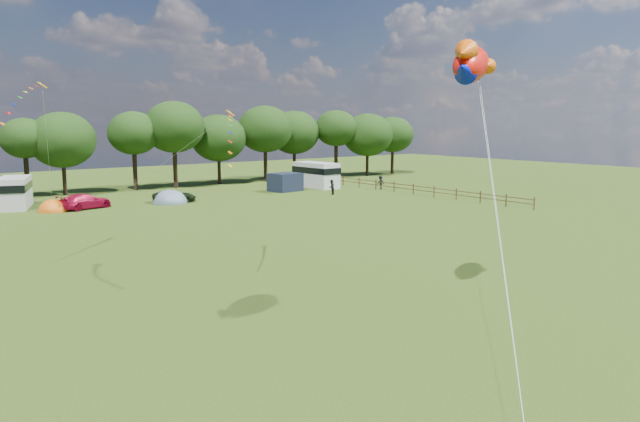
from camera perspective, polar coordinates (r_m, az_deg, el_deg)
ground_plane at (r=23.81m, az=12.06°, el=-11.84°), size 180.00×180.00×0.00m
tree_line at (r=72.92m, az=-19.67°, el=6.50°), size 102.98×10.98×10.27m
fence at (r=69.71m, az=7.65°, el=2.19°), size 0.12×33.12×1.20m
car_c at (r=60.90m, az=-20.68°, el=0.83°), size 5.06×3.21×1.41m
car_d at (r=63.44m, az=-13.19°, el=1.34°), size 4.77×3.54×1.18m
campervan_c at (r=64.13m, az=-26.15°, el=1.61°), size 4.23×6.30×2.85m
campervan_d at (r=74.90m, az=-0.36°, el=3.40°), size 2.82×6.22×3.01m
tent_orange at (r=60.51m, az=-23.15°, el=-0.00°), size 2.73×2.99×2.13m
tent_greyblue at (r=62.92m, az=-13.54°, el=0.74°), size 3.42×3.75×2.54m
awning_navy at (r=71.16m, az=-3.20°, el=2.65°), size 3.65×3.13×2.06m
fish_kite at (r=27.91m, az=13.52°, el=12.98°), size 4.30×3.13×2.31m
streamer_kite_b at (r=38.00m, az=-25.60°, el=8.90°), size 4.15×4.65×3.78m
streamer_kite_c at (r=33.03m, az=-8.21°, el=7.59°), size 3.06×4.90×2.77m
walker_a at (r=67.59m, az=1.05°, el=2.18°), size 0.94×0.85×1.65m
walker_b at (r=73.51m, az=5.56°, el=2.62°), size 1.05×0.54×1.57m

